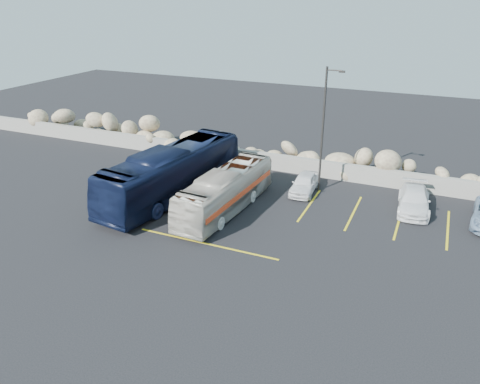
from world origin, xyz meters
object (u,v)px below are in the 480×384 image
at_px(tour_coach, 172,173).
at_px(car_a, 304,183).
at_px(lamppost, 324,127).
at_px(car_c, 414,200).
at_px(vintage_bus, 226,191).

bearing_deg(tour_coach, car_a, 35.51).
distance_m(tour_coach, car_a, 8.53).
relative_size(lamppost, car_c, 1.83).
bearing_deg(vintage_bus, lamppost, 53.24).
bearing_deg(car_a, car_c, -3.25).
xyz_separation_m(tour_coach, car_c, (14.24, 4.00, -0.98)).
height_order(vintage_bus, tour_coach, tour_coach).
bearing_deg(lamppost, car_a, -141.29).
bearing_deg(car_c, tour_coach, -168.97).
height_order(vintage_bus, car_a, vintage_bus).
relative_size(vintage_bus, tour_coach, 0.77).
distance_m(lamppost, tour_coach, 9.91).
bearing_deg(vintage_bus, tour_coach, 176.00).
bearing_deg(lamppost, tour_coach, -150.69).
bearing_deg(car_c, car_a, 175.40).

